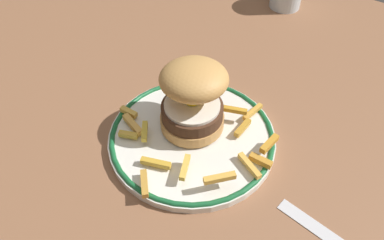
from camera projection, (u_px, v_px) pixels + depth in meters
ground_plane at (176, 121)px, 64.88cm from camera, size 110.67×109.30×4.00cm
dinner_plate at (192, 137)px, 58.71cm from camera, size 25.41×25.41×1.60cm
burger at (193, 96)px, 55.86cm from camera, size 14.23×14.31×11.19cm
fries_pile at (195, 141)px, 56.17cm from camera, size 24.86×24.03×2.52cm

